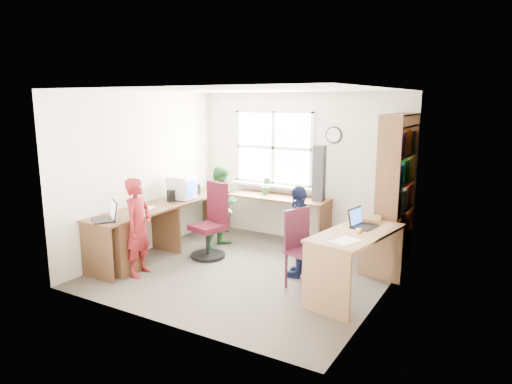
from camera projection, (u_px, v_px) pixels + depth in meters
room at (251, 182)px, 6.02m from camera, size 3.64×3.44×2.44m
l_desk at (158, 230)px, 6.50m from camera, size 2.38×2.95×0.75m
right_desk at (356, 249)px, 5.30m from camera, size 0.85×1.45×0.79m
bookshelf at (396, 196)px, 6.17m from camera, size 0.30×1.02×2.10m
swivel_chair at (212, 225)px, 6.69m from camera, size 0.62×0.62×1.10m
wooden_chair at (303, 246)px, 5.56m from camera, size 0.55×0.55×0.98m
crt_monitor at (182, 188)px, 7.11m from camera, size 0.40×0.36×0.36m
laptop_left at (107, 216)px, 5.89m from camera, size 0.47×0.45×0.25m
laptop_right at (361, 222)px, 5.45m from camera, size 0.32×0.36×0.22m
speaker_a at (171, 196)px, 6.96m from camera, size 0.10×0.10×0.18m
speaker_b at (197, 189)px, 7.50m from camera, size 0.10×0.10×0.17m
cd_tower at (319, 173)px, 6.96m from camera, size 0.18×0.16×0.86m
game_box at (369, 219)px, 5.70m from camera, size 0.34×0.34×0.06m
paper_a at (146, 208)px, 6.54m from camera, size 0.26×0.32×0.00m
paper_b at (345, 241)px, 4.91m from camera, size 0.30×0.36×0.00m
potted_plant at (266, 186)px, 7.48m from camera, size 0.16×0.13×0.29m
person_red at (139, 227)px, 5.95m from camera, size 0.40×0.53×1.30m
person_green at (223, 207)px, 7.10m from camera, size 0.51×0.64×1.27m
person_navy at (299, 231)px, 5.91m from camera, size 0.36×0.73×1.21m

